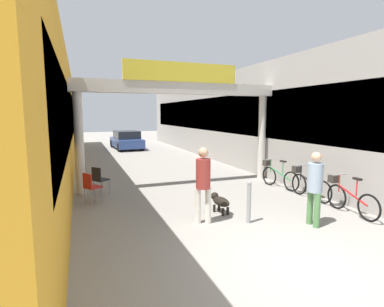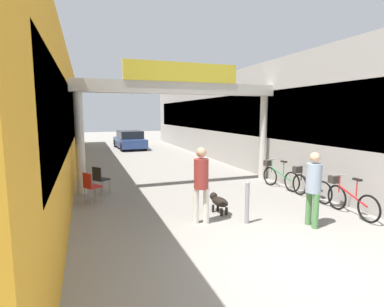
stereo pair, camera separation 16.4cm
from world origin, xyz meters
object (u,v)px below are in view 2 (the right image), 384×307
(bicycle_green_third, at_px, (278,175))
(bollard_post_metal, at_px, (247,202))
(dog_on_leash, at_px, (218,201))
(cafe_chair_black_farther, at_px, (99,178))
(pedestrian_companion, at_px, (313,184))
(parked_car_blue, at_px, (130,140))
(bicycle_black_second, at_px, (309,184))
(pedestrian_with_dog, at_px, (201,180))
(cafe_chair_red_nearer, at_px, (91,185))
(bicycle_red_nearest, at_px, (349,198))

(bicycle_green_third, relative_size, bollard_post_metal, 1.66)
(dog_on_leash, height_order, cafe_chair_black_farther, cafe_chair_black_farther)
(pedestrian_companion, relative_size, bollard_post_metal, 1.70)
(bollard_post_metal, bearing_deg, pedestrian_companion, -27.51)
(parked_car_blue, bearing_deg, cafe_chair_black_farther, -102.25)
(pedestrian_companion, height_order, dog_on_leash, pedestrian_companion)
(bicycle_black_second, height_order, bicycle_green_third, same)
(pedestrian_companion, bearing_deg, cafe_chair_black_farther, 134.57)
(pedestrian_with_dog, bearing_deg, cafe_chair_red_nearer, 133.52)
(pedestrian_companion, bearing_deg, dog_on_leash, 135.93)
(bollard_post_metal, bearing_deg, cafe_chair_red_nearer, 139.69)
(bicycle_red_nearest, bearing_deg, cafe_chair_black_farther, 145.03)
(pedestrian_with_dog, bearing_deg, bicycle_black_second, 12.38)
(cafe_chair_red_nearer, bearing_deg, bicycle_black_second, -15.19)
(pedestrian_with_dog, xyz_separation_m, parked_car_blue, (0.55, 15.74, -0.39))
(dog_on_leash, bearing_deg, bicycle_red_nearest, -21.20)
(dog_on_leash, height_order, bollard_post_metal, bollard_post_metal)
(bicycle_green_third, relative_size, cafe_chair_red_nearer, 1.88)
(dog_on_leash, bearing_deg, parked_car_blue, 90.53)
(pedestrian_with_dog, height_order, pedestrian_companion, pedestrian_with_dog)
(bicycle_green_third, height_order, cafe_chair_red_nearer, bicycle_green_third)
(pedestrian_companion, bearing_deg, pedestrian_with_dog, 155.71)
(bicycle_red_nearest, xyz_separation_m, bicycle_black_second, (0.05, 1.52, 0.00))
(dog_on_leash, xyz_separation_m, bicycle_black_second, (3.14, 0.32, 0.13))
(parked_car_blue, bearing_deg, dog_on_leash, -89.47)
(dog_on_leash, height_order, parked_car_blue, parked_car_blue)
(pedestrian_with_dog, bearing_deg, cafe_chair_black_farther, 121.55)
(bicycle_green_third, height_order, bollard_post_metal, bollard_post_metal)
(pedestrian_companion, bearing_deg, bicycle_green_third, 66.27)
(dog_on_leash, xyz_separation_m, parked_car_blue, (-0.14, 15.22, 0.33))
(cafe_chair_red_nearer, bearing_deg, pedestrian_companion, -37.18)
(bicycle_black_second, bearing_deg, bicycle_red_nearest, -91.73)
(cafe_chair_black_farther, bearing_deg, bicycle_red_nearest, -34.97)
(pedestrian_companion, height_order, parked_car_blue, pedestrian_companion)
(bicycle_black_second, distance_m, bollard_post_metal, 3.06)
(pedestrian_companion, distance_m, bicycle_red_nearest, 1.61)
(bicycle_red_nearest, height_order, bollard_post_metal, bollard_post_metal)
(cafe_chair_red_nearer, bearing_deg, bicycle_green_third, -2.56)
(cafe_chair_black_farther, bearing_deg, bicycle_green_third, -11.51)
(dog_on_leash, bearing_deg, bollard_post_metal, -70.12)
(cafe_chair_red_nearer, height_order, cafe_chair_black_farther, same)
(pedestrian_with_dog, relative_size, dog_on_leash, 2.55)
(bicycle_red_nearest, distance_m, bollard_post_metal, 2.79)
(pedestrian_with_dog, height_order, bollard_post_metal, pedestrian_with_dog)
(bicycle_black_second, bearing_deg, bollard_post_metal, -156.78)
(bicycle_green_third, distance_m, cafe_chair_black_farther, 6.00)
(parked_car_blue, bearing_deg, bicycle_green_third, -76.62)
(bicycle_red_nearest, bearing_deg, cafe_chair_red_nearer, 152.60)
(bicycle_green_third, bearing_deg, cafe_chair_black_farther, 168.49)
(pedestrian_companion, bearing_deg, cafe_chair_red_nearer, 142.82)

